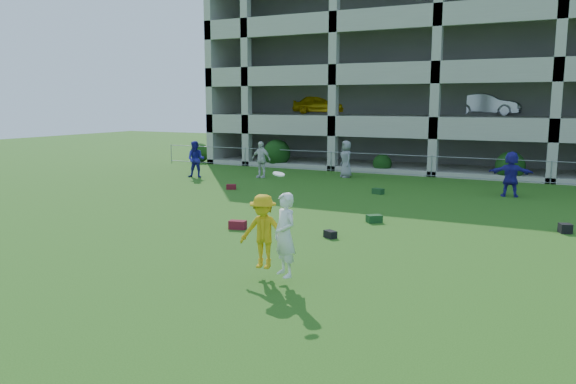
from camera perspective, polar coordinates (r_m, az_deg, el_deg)
The scene contains 15 objects.
ground at distance 14.45m, azimuth -2.62°, elevation -7.41°, with size 100.00×100.00×0.00m, color #235114.
bystander_a at distance 31.21m, azimuth -9.33°, elevation 3.30°, with size 0.97×0.76×2.00m, color navy.
bystander_b at distance 30.77m, azimuth -2.77°, elevation 3.32°, with size 1.17×0.49×2.00m, color white.
bystander_c at distance 31.01m, azimuth 5.93°, elevation 3.35°, with size 0.99×0.64×2.02m, color gray.
bystander_d at distance 26.39m, azimuth 21.70°, elevation 1.71°, with size 1.85×0.59×2.00m, color #2B2198.
bag_red_a at distance 18.44m, azimuth -5.14°, elevation -3.34°, with size 0.55×0.30×0.28m, color #5B0F19.
bag_black_b at distance 17.26m, azimuth 4.31°, elevation -4.30°, with size 0.40×0.25×0.22m, color black.
bag_green_c at distance 19.61m, azimuth 8.75°, elevation -2.69°, with size 0.50×0.35×0.26m, color #163D1A.
crate_d at distance 19.88m, azimuth 26.34°, elevation -3.33°, with size 0.35×0.35×0.30m, color black.
bag_red_f at distance 26.81m, azimuth -5.79°, elevation 0.52°, with size 0.45×0.28×0.24m, color #510F0E.
bag_green_g at distance 25.66m, azimuth 9.14°, elevation 0.08°, with size 0.50×0.30×0.25m, color #153A1E.
frisbee_contest at distance 12.96m, azimuth -1.84°, elevation -4.13°, with size 1.70×0.99×2.36m.
parking_garage at distance 40.38m, azimuth 17.42°, elevation 11.43°, with size 30.00×14.00×12.00m.
fence at distance 31.98m, azimuth 14.37°, elevation 2.57°, with size 36.06×0.06×1.20m.
shrub_row at distance 31.93m, azimuth 22.79°, elevation 3.75°, with size 34.38×2.52×3.50m.
Camera 1 is at (6.84, -12.05, 4.11)m, focal length 35.00 mm.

